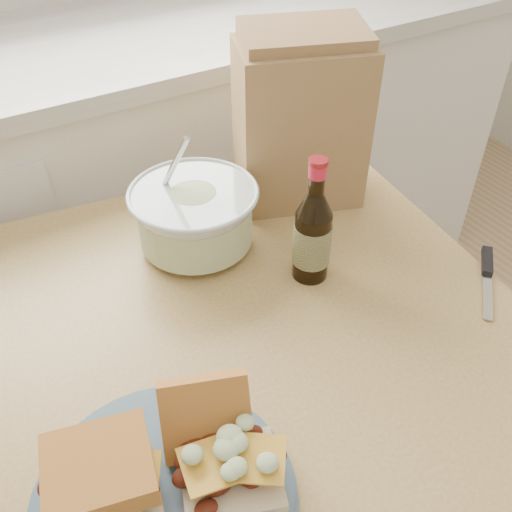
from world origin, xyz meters
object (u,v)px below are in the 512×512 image
dining_table (244,379)px  plate (164,497)px  coleslaw_bowl (195,219)px  paper_bag (300,125)px  beer_bottle (312,235)px

dining_table → plate: plate is taller
coleslaw_bowl → paper_bag: (0.25, 0.04, 0.10)m
dining_table → beer_bottle: bearing=27.7°
dining_table → paper_bag: (0.29, 0.28, 0.26)m
coleslaw_bowl → paper_bag: 0.27m
plate → coleslaw_bowl: (0.26, 0.41, 0.05)m
dining_table → beer_bottle: (0.17, 0.06, 0.20)m
plate → coleslaw_bowl: bearing=58.3°
paper_bag → coleslaw_bowl: bearing=-149.7°
dining_table → beer_bottle: 0.27m
beer_bottle → paper_bag: size_ratio=0.74×
plate → coleslaw_bowl: coleslaw_bowl is taller
coleslaw_bowl → plate: bearing=-121.7°
beer_bottle → paper_bag: paper_bag is taller
coleslaw_bowl → beer_bottle: bearing=-53.4°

